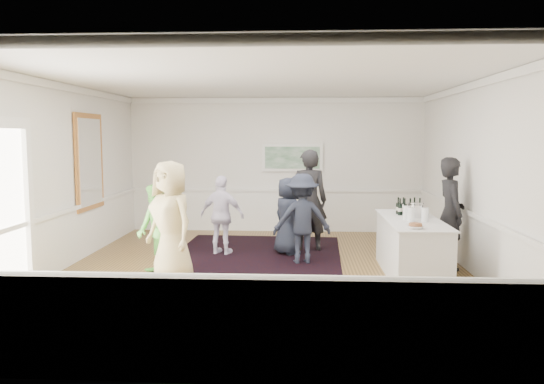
# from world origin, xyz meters

# --- Properties ---
(floor) EXTENTS (8.00, 8.00, 0.00)m
(floor) POSITION_xyz_m (0.00, 0.00, 0.00)
(floor) COLOR olive
(floor) RESTS_ON ground
(ceiling) EXTENTS (7.00, 8.00, 0.02)m
(ceiling) POSITION_xyz_m (0.00, 0.00, 3.20)
(ceiling) COLOR white
(ceiling) RESTS_ON wall_back
(wall_left) EXTENTS (0.02, 8.00, 3.20)m
(wall_left) POSITION_xyz_m (-3.50, 0.00, 1.60)
(wall_left) COLOR white
(wall_left) RESTS_ON floor
(wall_right) EXTENTS (0.02, 8.00, 3.20)m
(wall_right) POSITION_xyz_m (3.50, 0.00, 1.60)
(wall_right) COLOR white
(wall_right) RESTS_ON floor
(wall_back) EXTENTS (7.00, 0.02, 3.20)m
(wall_back) POSITION_xyz_m (0.00, 4.00, 1.60)
(wall_back) COLOR white
(wall_back) RESTS_ON floor
(wall_front) EXTENTS (7.00, 0.02, 3.20)m
(wall_front) POSITION_xyz_m (0.00, -4.00, 1.60)
(wall_front) COLOR white
(wall_front) RESTS_ON floor
(wainscoting) EXTENTS (7.00, 8.00, 1.00)m
(wainscoting) POSITION_xyz_m (0.00, 0.00, 0.50)
(wainscoting) COLOR white
(wainscoting) RESTS_ON floor
(mirror) EXTENTS (0.05, 1.25, 1.85)m
(mirror) POSITION_xyz_m (-3.45, 1.30, 1.80)
(mirror) COLOR #C87F3A
(mirror) RESTS_ON wall_left
(landscape_painting) EXTENTS (1.44, 0.06, 0.66)m
(landscape_painting) POSITION_xyz_m (0.40, 3.95, 1.78)
(landscape_painting) COLOR white
(landscape_painting) RESTS_ON wall_back
(area_rug) EXTENTS (3.35, 4.31, 0.02)m
(area_rug) POSITION_xyz_m (-0.24, 1.12, 0.01)
(area_rug) COLOR black
(area_rug) RESTS_ON floor
(serving_table) EXTENTS (0.88, 2.33, 0.94)m
(serving_table) POSITION_xyz_m (2.44, 0.00, 0.47)
(serving_table) COLOR silver
(serving_table) RESTS_ON floor
(bartender) EXTENTS (0.50, 0.73, 1.94)m
(bartender) POSITION_xyz_m (3.20, 0.53, 0.97)
(bartender) COLOR black
(bartender) RESTS_ON floor
(guest_tan) EXTENTS (1.11, 1.07, 1.92)m
(guest_tan) POSITION_xyz_m (-1.39, -0.68, 0.96)
(guest_tan) COLOR tan
(guest_tan) RESTS_ON floor
(guest_green) EXTENTS (0.92, 0.94, 1.53)m
(guest_green) POSITION_xyz_m (-1.73, -0.28, 0.77)
(guest_green) COLOR #6DD354
(guest_green) RESTS_ON floor
(guest_lilac) EXTENTS (0.97, 0.61, 1.54)m
(guest_lilac) POSITION_xyz_m (-0.90, 1.37, 0.77)
(guest_lilac) COLOR white
(guest_lilac) RESTS_ON floor
(guest_dark_a) EXTENTS (1.13, 0.75, 1.62)m
(guest_dark_a) POSITION_xyz_m (0.64, 0.77, 0.81)
(guest_dark_a) COLOR #1E2333
(guest_dark_a) RESTS_ON floor
(guest_dark_b) EXTENTS (0.75, 0.50, 2.03)m
(guest_dark_b) POSITION_xyz_m (0.77, 1.84, 1.02)
(guest_dark_b) COLOR black
(guest_dark_b) RESTS_ON floor
(guest_navy) EXTENTS (0.83, 0.87, 1.50)m
(guest_navy) POSITION_xyz_m (0.36, 1.46, 0.75)
(guest_navy) COLOR #1E2333
(guest_navy) RESTS_ON floor
(wine_bottles) EXTENTS (0.42, 0.22, 0.31)m
(wine_bottles) POSITION_xyz_m (2.45, 0.49, 1.10)
(wine_bottles) COLOR black
(wine_bottles) RESTS_ON serving_table
(juice_pitchers) EXTENTS (0.36, 0.33, 0.24)m
(juice_pitchers) POSITION_xyz_m (2.42, -0.20, 1.06)
(juice_pitchers) COLOR #81B03E
(juice_pitchers) RESTS_ON serving_table
(ice_bucket) EXTENTS (0.26, 0.26, 0.25)m
(ice_bucket) POSITION_xyz_m (2.54, 0.20, 1.06)
(ice_bucket) COLOR silver
(ice_bucket) RESTS_ON serving_table
(nut_bowl) EXTENTS (0.24, 0.24, 0.08)m
(nut_bowl) POSITION_xyz_m (2.30, -0.90, 0.98)
(nut_bowl) COLOR white
(nut_bowl) RESTS_ON serving_table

